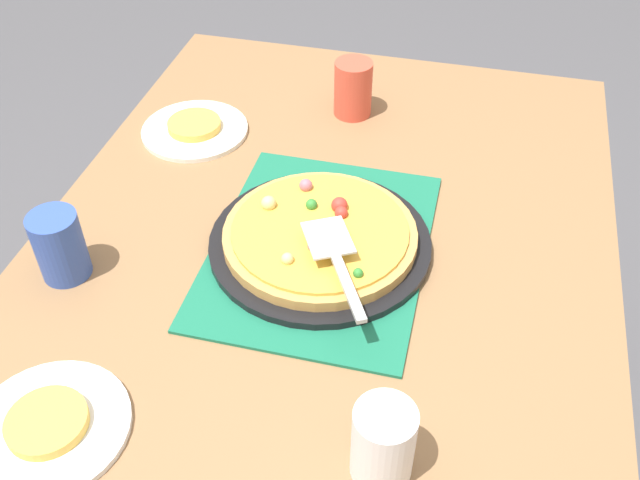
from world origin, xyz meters
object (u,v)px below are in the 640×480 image
object	(u,v)px
pizza	(320,234)
cup_far	(60,246)
cup_near	(353,88)
cup_corner	(383,443)
plate_far_right	(49,428)
served_slice_left	(194,125)
pizza_pan	(320,243)
plate_near_left	(195,130)
served_slice_right	(47,422)
pizza_server	(336,257)

from	to	relation	value
pizza	cup_far	bearing A→B (deg)	-68.26
pizza	cup_far	distance (m)	0.42
cup_near	cup_corner	world-z (taller)	same
plate_far_right	cup_corner	size ratio (longest dim) A/B	1.83
cup_near	served_slice_left	bearing A→B (deg)	-63.54
pizza_pan	cup_corner	xyz separation A→B (m)	(0.39, 0.18, 0.05)
plate_near_left	cup_near	xyz separation A→B (m)	(-0.15, 0.30, 0.06)
pizza	served_slice_right	distance (m)	0.51
served_slice_left	plate_far_right	bearing A→B (deg)	5.45
pizza	pizza_server	xyz separation A→B (m)	(0.09, 0.05, 0.04)
plate_far_right	cup_far	distance (m)	0.31
served_slice_left	cup_corner	size ratio (longest dim) A/B	0.92
pizza	plate_near_left	xyz separation A→B (m)	(-0.28, -0.34, -0.03)
pizza_pan	cup_far	world-z (taller)	cup_far
pizza	served_slice_left	bearing A→B (deg)	-129.88
pizza_pan	served_slice_left	xyz separation A→B (m)	(-0.28, -0.34, 0.01)
served_slice_left	pizza_server	size ratio (longest dim) A/B	0.49
served_slice_left	served_slice_right	xyz separation A→B (m)	(0.72, 0.07, 0.00)
pizza_pan	served_slice_left	distance (m)	0.44
pizza	plate_near_left	bearing A→B (deg)	-129.88
cup_corner	pizza_pan	bearing A→B (deg)	-155.55
served_slice_right	pizza_server	size ratio (longest dim) A/B	0.49
plate_near_left	served_slice_right	distance (m)	0.72
pizza	cup_corner	size ratio (longest dim) A/B	2.75
plate_far_right	cup_far	size ratio (longest dim) A/B	1.83
served_slice_left	pizza_server	world-z (taller)	pizza_server
plate_near_left	served_slice_left	bearing A→B (deg)	0.00
plate_near_left	served_slice_left	world-z (taller)	served_slice_left
cup_far	cup_near	bearing A→B (deg)	148.71
pizza	cup_corner	world-z (taller)	cup_corner
pizza	pizza_server	bearing A→B (deg)	28.66
pizza	cup_near	xyz separation A→B (m)	(-0.43, -0.03, 0.03)
pizza	cup_far	xyz separation A→B (m)	(0.16, -0.39, 0.03)
plate_near_left	pizza_server	distance (m)	0.54
served_slice_right	plate_far_right	bearing A→B (deg)	0.00
plate_far_right	plate_near_left	bearing A→B (deg)	-174.55
plate_far_right	cup_far	world-z (taller)	cup_far
plate_near_left	pizza	bearing A→B (deg)	50.12
pizza_pan	cup_near	world-z (taller)	cup_near
pizza_pan	served_slice_left	bearing A→B (deg)	-129.92
pizza	pizza_pan	bearing A→B (deg)	30.19
cup_near	served_slice_right	bearing A→B (deg)	-15.09
cup_near	plate_far_right	bearing A→B (deg)	-15.09
plate_far_right	pizza_server	bearing A→B (deg)	137.93
pizza	cup_far	size ratio (longest dim) A/B	2.75
cup_corner	cup_near	bearing A→B (deg)	-165.60
plate_far_right	served_slice_right	world-z (taller)	served_slice_right
pizza_pan	served_slice_right	world-z (taller)	served_slice_right
cup_corner	cup_far	bearing A→B (deg)	-112.04
pizza	cup_corner	xyz separation A→B (m)	(0.39, 0.18, 0.03)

